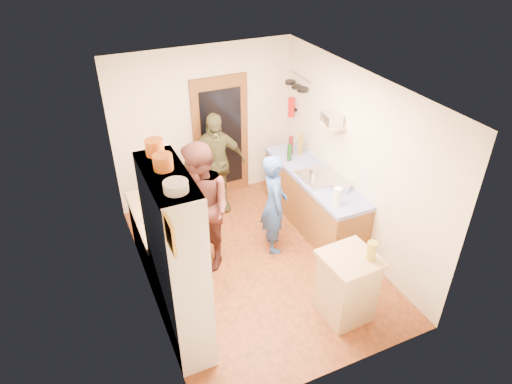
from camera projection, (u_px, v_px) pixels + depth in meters
floor at (256, 262)px, 6.55m from camera, size 3.00×4.00×0.02m
ceiling at (256, 86)px, 5.15m from camera, size 3.00×4.00×0.02m
wall_back at (205, 126)px, 7.39m from camera, size 3.00×0.02×2.60m
wall_front at (344, 286)px, 4.30m from camera, size 3.00×0.02×2.60m
wall_left at (139, 212)px, 5.32m from camera, size 0.02×4.00×2.60m
wall_right at (354, 161)px, 6.37m from camera, size 0.02×4.00×2.60m
door_frame at (221, 138)px, 7.58m from camera, size 0.95×0.06×2.10m
door_glass at (222, 139)px, 7.56m from camera, size 0.70×0.02×1.70m
hutch_body at (177, 262)px, 4.88m from camera, size 0.40×1.20×2.20m
hutch_top_shelf at (166, 175)px, 4.31m from camera, size 0.40×1.14×0.04m
plate_stack at (176, 187)px, 4.00m from camera, size 0.22×0.22×0.09m
orange_pot_a at (163, 162)px, 4.32m from camera, size 0.19×0.19×0.15m
orange_pot_b at (154, 147)px, 4.56m from camera, size 0.19×0.19×0.17m
left_counter_base at (163, 242)px, 6.24m from camera, size 0.60×1.40×0.85m
left_counter_top at (159, 215)px, 6.00m from camera, size 0.64×1.44×0.05m
toaster at (172, 228)px, 5.58m from camera, size 0.26×0.21×0.17m
kettle at (158, 216)px, 5.80m from camera, size 0.17×0.17×0.17m
orange_bowl at (160, 201)px, 6.16m from camera, size 0.25×0.25×0.09m
chopping_board at (151, 193)px, 6.39m from camera, size 0.36×0.31×0.02m
right_counter_base at (313, 201)px, 7.12m from camera, size 0.60×2.20×0.84m
right_counter_top at (315, 176)px, 6.88m from camera, size 0.62×2.22×0.06m
hob at (320, 177)px, 6.75m from camera, size 0.55×0.58×0.04m
pot_on_hob at (315, 172)px, 6.73m from camera, size 0.18×0.18×0.12m
bottle_a at (289, 153)px, 7.16m from camera, size 0.09×0.09×0.28m
bottle_b at (291, 145)px, 7.35m from camera, size 0.09×0.09×0.30m
bottle_c at (300, 144)px, 7.32m from camera, size 0.11×0.11×0.36m
paper_towel at (338, 197)px, 6.11m from camera, size 0.12×0.12×0.26m
mixing_bowl at (341, 187)px, 6.46m from camera, size 0.31×0.31×0.10m
island_base at (347, 288)px, 5.50m from camera, size 0.58×0.58×0.86m
island_top at (351, 259)px, 5.25m from camera, size 0.65×0.65×0.05m
cutting_board at (345, 257)px, 5.26m from camera, size 0.36×0.30×0.02m
oil_jar at (371, 251)px, 5.16m from camera, size 0.12×0.12×0.23m
pan_rail at (301, 77)px, 7.13m from camera, size 0.02×0.65×0.02m
pan_hang_a at (303, 89)px, 7.04m from camera, size 0.18×0.18×0.05m
pan_hang_b at (296, 87)px, 7.21m from camera, size 0.16×0.16×0.05m
pan_hang_c at (290, 82)px, 7.36m from camera, size 0.17×0.17×0.05m
wall_shelf at (331, 125)px, 6.46m from camera, size 0.26×0.42×0.03m
radio at (332, 119)px, 6.41m from camera, size 0.26×0.33×0.15m
ext_bracket at (294, 110)px, 7.59m from camera, size 0.06×0.10×0.04m
fire_extinguisher at (291, 107)px, 7.54m from camera, size 0.11×0.11×0.32m
picture_frame at (170, 235)px, 3.74m from camera, size 0.03×0.25×0.30m
person_hob at (276, 205)px, 6.42m from camera, size 0.49×0.63×1.52m
person_left at (201, 206)px, 6.09m from camera, size 0.96×1.08×1.85m
person_back at (216, 164)px, 7.24m from camera, size 1.05×0.55×1.71m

